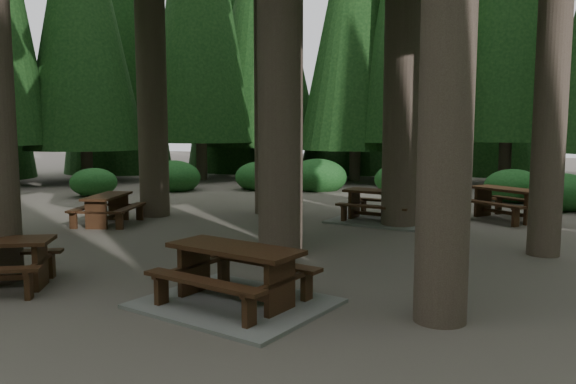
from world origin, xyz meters
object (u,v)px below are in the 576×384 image
(picnic_table_a, at_px, (235,285))
(picnic_table_d, at_px, (507,199))
(picnic_table_c, at_px, (381,211))
(picnic_table_b, at_px, (108,205))

(picnic_table_a, bearing_deg, picnic_table_d, 82.45)
(picnic_table_c, xyz_separation_m, picnic_table_d, (3.05, 1.41, 0.28))
(picnic_table_c, bearing_deg, picnic_table_a, -83.58)
(picnic_table_a, height_order, picnic_table_b, picnic_table_a)
(picnic_table_b, relative_size, picnic_table_d, 0.81)
(picnic_table_c, relative_size, picnic_table_d, 1.09)
(picnic_table_d, bearing_deg, picnic_table_c, -116.02)
(picnic_table_b, bearing_deg, picnic_table_a, -144.35)
(picnic_table_a, xyz_separation_m, picnic_table_d, (3.59, 8.92, 0.27))
(picnic_table_a, relative_size, picnic_table_d, 1.14)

